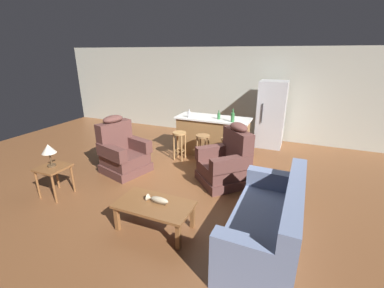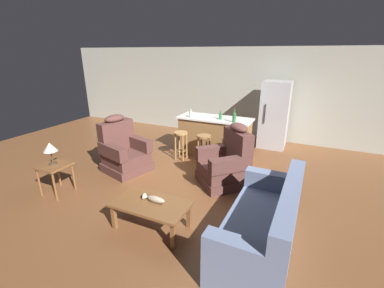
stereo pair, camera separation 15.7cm
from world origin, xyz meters
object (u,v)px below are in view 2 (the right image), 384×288
at_px(coffee_table, 151,206).
at_px(recliner_near_island, 227,163).
at_px(end_table, 55,170).
at_px(refrigerator, 274,115).
at_px(couch, 265,225).
at_px(bottle_wine_dark, 234,117).
at_px(bar_stool_right, 229,148).
at_px(table_lamp, 50,148).
at_px(bar_stool_middle, 204,144).
at_px(bottle_short_amber, 191,114).
at_px(bottle_tall_green, 221,116).
at_px(kitchen_island, 214,136).
at_px(fish_figurine, 154,199).
at_px(bar_stool_left, 181,140).
at_px(recliner_near_lamp, 124,152).

bearing_deg(coffee_table, recliner_near_island, 72.43).
relative_size(end_table, refrigerator, 0.32).
distance_m(couch, end_table, 3.69).
xyz_separation_m(coffee_table, bottle_wine_dark, (0.36, 2.89, 0.70)).
xyz_separation_m(bar_stool_right, bottle_wine_dark, (-0.03, 0.40, 0.59)).
bearing_deg(bottle_wine_dark, table_lamp, -132.38).
xyz_separation_m(bar_stool_middle, bottle_short_amber, (-0.52, 0.40, 0.56)).
bearing_deg(bar_stool_right, bottle_tall_green, 126.84).
relative_size(bar_stool_right, bottle_tall_green, 3.26).
bearing_deg(couch, coffee_table, 11.27).
xyz_separation_m(kitchen_island, refrigerator, (1.23, 1.20, 0.40)).
distance_m(fish_figurine, refrigerator, 4.42).
xyz_separation_m(coffee_table, bottle_short_amber, (-0.72, 2.90, 0.67)).
height_order(kitchen_island, bottle_wine_dark, bottle_wine_dark).
height_order(couch, bottle_short_amber, bottle_short_amber).
distance_m(end_table, refrigerator, 5.28).
height_order(kitchen_island, bar_stool_left, kitchen_island).
bearing_deg(bar_stool_middle, bar_stool_right, 0.00).
height_order(bar_stool_right, bottle_wine_dark, bottle_wine_dark).
bearing_deg(kitchen_island, end_table, -123.01).
distance_m(bottle_tall_green, bottle_short_amber, 0.72).
bearing_deg(bottle_tall_green, recliner_near_lamp, -136.27).
xyz_separation_m(coffee_table, recliner_near_island, (0.56, 1.78, 0.06)).
height_order(end_table, bar_stool_middle, bar_stool_middle).
bearing_deg(end_table, bottle_short_amber, 63.08).
bearing_deg(bar_stool_right, bottle_short_amber, 160.05).
relative_size(bar_stool_left, bar_stool_middle, 1.00).
relative_size(fish_figurine, end_table, 0.61).
relative_size(fish_figurine, recliner_near_island, 0.28).
bearing_deg(kitchen_island, bar_stool_left, -134.35).
xyz_separation_m(coffee_table, fish_figurine, (0.03, 0.05, 0.10)).
distance_m(bar_stool_right, bottle_tall_green, 0.86).
distance_m(fish_figurine, kitchen_island, 3.08).
distance_m(bar_stool_right, refrigerator, 1.99).
bearing_deg(recliner_near_lamp, bottle_tall_green, 60.04).
xyz_separation_m(bar_stool_right, bottle_tall_green, (-0.39, 0.52, 0.56)).
relative_size(couch, bottle_wine_dark, 6.34).
relative_size(end_table, bar_stool_right, 0.82).
height_order(couch, bottle_wine_dark, bottle_wine_dark).
height_order(couch, recliner_near_island, recliner_near_island).
relative_size(coffee_table, bar_stool_middle, 1.62).
bearing_deg(kitchen_island, refrigerator, 44.24).
bearing_deg(fish_figurine, bottle_short_amber, 104.64).
height_order(coffee_table, refrigerator, refrigerator).
bearing_deg(recliner_near_lamp, bottle_wine_dark, 52.01).
distance_m(bar_stool_middle, bottle_wine_dark, 0.91).
xyz_separation_m(kitchen_island, bar_stool_right, (0.57, -0.63, -0.01)).
bearing_deg(kitchen_island, table_lamp, -123.43).
relative_size(bottle_tall_green, bottle_short_amber, 1.00).
distance_m(coffee_table, bar_stool_left, 2.62).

